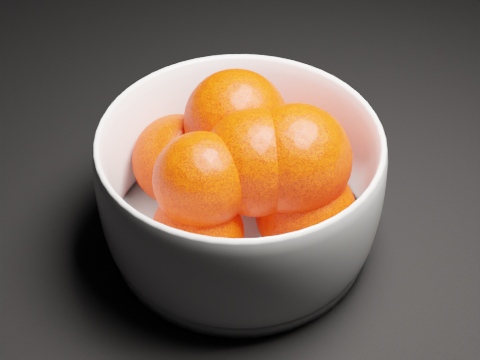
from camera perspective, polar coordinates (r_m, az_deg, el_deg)
name	(u,v)px	position (r m, az deg, el deg)	size (l,w,h in m)	color
bowl	(240,185)	(0.55, 0.00, -0.43)	(0.23, 0.23, 0.11)	silver
orange_pile	(247,168)	(0.54, 0.60, 1.04)	(0.18, 0.19, 0.13)	#FF1F00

